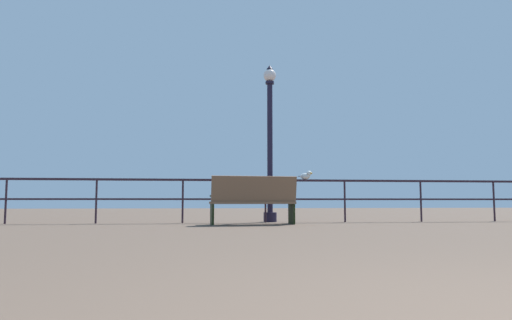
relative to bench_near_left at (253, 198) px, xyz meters
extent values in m
cube|color=#2A1B25|center=(0.38, 0.94, 0.41)|extent=(22.25, 0.05, 0.05)
cube|color=#2A1B25|center=(0.38, 0.94, -0.02)|extent=(22.25, 0.04, 0.04)
cylinder|color=#2A1B25|center=(-5.18, 0.94, -0.07)|extent=(0.04, 0.04, 0.95)
cylinder|color=#2A1B25|center=(-3.32, 0.94, -0.07)|extent=(0.04, 0.04, 0.95)
cylinder|color=#2A1B25|center=(-1.47, 0.94, -0.07)|extent=(0.04, 0.04, 0.95)
cylinder|color=#2A1B25|center=(0.38, 0.94, -0.07)|extent=(0.04, 0.04, 0.95)
cylinder|color=#2A1B25|center=(2.24, 0.94, -0.07)|extent=(0.04, 0.04, 0.95)
cylinder|color=#2A1B25|center=(4.09, 0.94, -0.07)|extent=(0.04, 0.04, 0.95)
cylinder|color=#2A1B25|center=(5.95, 0.94, -0.07)|extent=(0.04, 0.04, 0.95)
cube|color=brown|center=(-0.01, 0.09, -0.10)|extent=(1.79, 0.58, 0.05)
cube|color=brown|center=(0.01, -0.11, 0.18)|extent=(1.76, 0.28, 0.54)
cube|color=black|center=(0.83, 0.16, -0.32)|extent=(0.07, 0.40, 0.45)
cube|color=black|center=(0.82, 0.33, 0.04)|extent=(0.06, 0.31, 0.04)
cube|color=black|center=(-0.84, 0.03, -0.32)|extent=(0.07, 0.40, 0.45)
cube|color=black|center=(-0.86, 0.20, 0.04)|extent=(0.06, 0.31, 0.04)
cylinder|color=black|center=(0.54, 1.24, -0.43)|extent=(0.31, 0.31, 0.22)
cylinder|color=black|center=(0.54, 1.24, 1.20)|extent=(0.13, 0.13, 3.05)
cylinder|color=black|center=(0.54, 1.24, 2.75)|extent=(0.20, 0.20, 0.06)
sphere|color=silver|center=(0.54, 1.24, 2.93)|extent=(0.30, 0.30, 0.30)
cone|color=black|center=(0.54, 1.24, 3.13)|extent=(0.15, 0.15, 0.10)
ellipsoid|color=silver|center=(1.31, 0.94, 0.50)|extent=(0.28, 0.30, 0.14)
ellipsoid|color=gray|center=(1.31, 0.94, 0.53)|extent=(0.24, 0.26, 0.05)
sphere|color=silver|center=(1.38, 0.85, 0.57)|extent=(0.12, 0.12, 0.12)
cone|color=gold|center=(1.43, 0.79, 0.57)|extent=(0.07, 0.07, 0.05)
cube|color=gray|center=(1.22, 1.05, 0.51)|extent=(0.11, 0.11, 0.02)
camera|label=1|loc=(-1.10, -9.48, -0.06)|focal=32.52mm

